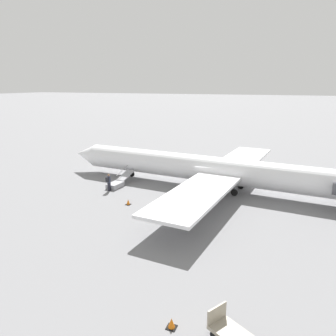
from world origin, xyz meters
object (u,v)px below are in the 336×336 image
at_px(airplane_main, 220,170).
at_px(luggage_cart, 233,334).
at_px(passenger, 109,181).
at_px(boarding_stairs, 117,183).

height_order(airplane_main, luggage_cart, airplane_main).
xyz_separation_m(airplane_main, passenger, (10.08, 4.58, -1.03)).
bearing_deg(passenger, luggage_cart, -129.75).
relative_size(airplane_main, passenger, 20.37).
relative_size(airplane_main, luggage_cart, 14.42).
bearing_deg(luggage_cart, airplane_main, -45.43).
distance_m(airplane_main, luggage_cart, 20.49).
bearing_deg(airplane_main, luggage_cart, 109.91).
height_order(boarding_stairs, passenger, passenger).
distance_m(passenger, luggage_cart, 21.63).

